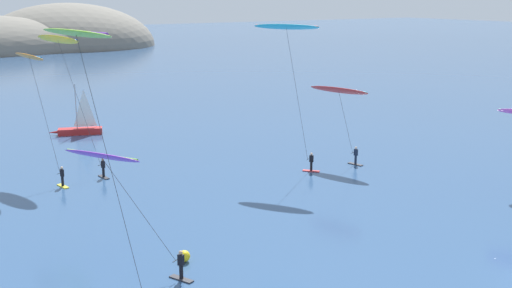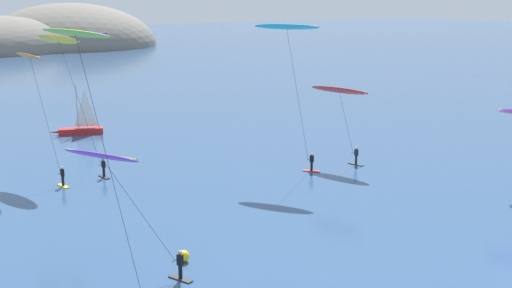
{
  "view_description": "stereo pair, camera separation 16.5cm",
  "coord_description": "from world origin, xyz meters",
  "px_view_note": "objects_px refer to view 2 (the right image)",
  "views": [
    {
      "loc": [
        -31.69,
        -18.0,
        15.35
      ],
      "look_at": [
        -6.33,
        20.81,
        4.52
      ],
      "focal_mm": 45.0,
      "sensor_mm": 36.0,
      "label": 1
    },
    {
      "loc": [
        -31.55,
        -18.09,
        15.35
      ],
      "look_at": [
        -6.33,
        20.81,
        4.52
      ],
      "focal_mm": 45.0,
      "sensor_mm": 36.0,
      "label": 2
    }
  ],
  "objects_px": {
    "kitesurfer_red": "(340,95)",
    "kitesurfer_orange": "(33,67)",
    "sailboat_near": "(78,129)",
    "kitesurfer_purple": "(107,165)",
    "kitesurfer_yellow": "(61,48)",
    "kitesurfer_lime": "(80,51)",
    "marker_buoy": "(184,256)",
    "kitesurfer_cyan": "(289,39)"
  },
  "relations": [
    {
      "from": "kitesurfer_red",
      "to": "kitesurfer_orange",
      "type": "bearing_deg",
      "value": 157.66
    },
    {
      "from": "sailboat_near",
      "to": "kitesurfer_purple",
      "type": "xyz_separation_m",
      "value": [
        -9.59,
        -36.12,
        5.3
      ]
    },
    {
      "from": "kitesurfer_purple",
      "to": "kitesurfer_orange",
      "type": "bearing_deg",
      "value": 86.05
    },
    {
      "from": "kitesurfer_yellow",
      "to": "kitesurfer_lime",
      "type": "bearing_deg",
      "value": -104.33
    },
    {
      "from": "kitesurfer_yellow",
      "to": "marker_buoy",
      "type": "xyz_separation_m",
      "value": [
        -0.87,
        -24.89,
        -10.45
      ]
    },
    {
      "from": "kitesurfer_purple",
      "to": "sailboat_near",
      "type": "bearing_deg",
      "value": 75.13
    },
    {
      "from": "kitesurfer_purple",
      "to": "kitesurfer_yellow",
      "type": "xyz_separation_m",
      "value": [
        4.44,
        22.75,
        4.86
      ]
    },
    {
      "from": "kitesurfer_yellow",
      "to": "kitesurfer_orange",
      "type": "bearing_deg",
      "value": -151.09
    },
    {
      "from": "kitesurfer_red",
      "to": "marker_buoy",
      "type": "bearing_deg",
      "value": -150.3
    },
    {
      "from": "sailboat_near",
      "to": "kitesurfer_lime",
      "type": "bearing_deg",
      "value": -106.68
    },
    {
      "from": "kitesurfer_lime",
      "to": "marker_buoy",
      "type": "relative_size",
      "value": 19.78
    },
    {
      "from": "kitesurfer_red",
      "to": "kitesurfer_yellow",
      "type": "distance_m",
      "value": 25.35
    },
    {
      "from": "kitesurfer_cyan",
      "to": "kitesurfer_lime",
      "type": "bearing_deg",
      "value": -147.59
    },
    {
      "from": "kitesurfer_yellow",
      "to": "marker_buoy",
      "type": "distance_m",
      "value": 27.01
    },
    {
      "from": "kitesurfer_orange",
      "to": "marker_buoy",
      "type": "bearing_deg",
      "value": -84.81
    },
    {
      "from": "kitesurfer_orange",
      "to": "kitesurfer_cyan",
      "type": "bearing_deg",
      "value": -26.73
    },
    {
      "from": "sailboat_near",
      "to": "kitesurfer_yellow",
      "type": "bearing_deg",
      "value": -111.08
    },
    {
      "from": "kitesurfer_orange",
      "to": "kitesurfer_red",
      "type": "bearing_deg",
      "value": -22.34
    },
    {
      "from": "kitesurfer_red",
      "to": "kitesurfer_yellow",
      "type": "relative_size",
      "value": 0.6
    },
    {
      "from": "sailboat_near",
      "to": "kitesurfer_red",
      "type": "bearing_deg",
      "value": -56.41
    },
    {
      "from": "kitesurfer_red",
      "to": "kitesurfer_purple",
      "type": "height_order",
      "value": "kitesurfer_red"
    },
    {
      "from": "marker_buoy",
      "to": "sailboat_near",
      "type": "bearing_deg",
      "value": 81.05
    },
    {
      "from": "kitesurfer_red",
      "to": "kitesurfer_lime",
      "type": "bearing_deg",
      "value": -153.74
    },
    {
      "from": "kitesurfer_red",
      "to": "kitesurfer_purple",
      "type": "bearing_deg",
      "value": -157.61
    },
    {
      "from": "kitesurfer_lime",
      "to": "kitesurfer_orange",
      "type": "distance_m",
      "value": 24.82
    },
    {
      "from": "sailboat_near",
      "to": "kitesurfer_lime",
      "type": "height_order",
      "value": "kitesurfer_lime"
    },
    {
      "from": "kitesurfer_cyan",
      "to": "kitesurfer_orange",
      "type": "distance_m",
      "value": 21.75
    },
    {
      "from": "kitesurfer_cyan",
      "to": "kitesurfer_purple",
      "type": "bearing_deg",
      "value": -151.34
    },
    {
      "from": "kitesurfer_red",
      "to": "kitesurfer_orange",
      "type": "xyz_separation_m",
      "value": [
        -24.92,
        10.24,
        3.17
      ]
    },
    {
      "from": "kitesurfer_purple",
      "to": "marker_buoy",
      "type": "distance_m",
      "value": 6.97
    },
    {
      "from": "kitesurfer_lime",
      "to": "marker_buoy",
      "type": "xyz_separation_m",
      "value": [
        5.77,
        1.08,
        -12.32
      ]
    },
    {
      "from": "kitesurfer_red",
      "to": "kitesurfer_yellow",
      "type": "bearing_deg",
      "value": 151.55
    },
    {
      "from": "kitesurfer_red",
      "to": "kitesurfer_cyan",
      "type": "bearing_deg",
      "value": 174.87
    },
    {
      "from": "kitesurfer_purple",
      "to": "marker_buoy",
      "type": "relative_size",
      "value": 11.53
    },
    {
      "from": "kitesurfer_yellow",
      "to": "kitesurfer_cyan",
      "type": "bearing_deg",
      "value": -34.84
    },
    {
      "from": "kitesurfer_lime",
      "to": "kitesurfer_purple",
      "type": "distance_m",
      "value": 7.79
    },
    {
      "from": "sailboat_near",
      "to": "kitesurfer_orange",
      "type": "distance_m",
      "value": 19.22
    },
    {
      "from": "kitesurfer_cyan",
      "to": "marker_buoy",
      "type": "height_order",
      "value": "kitesurfer_cyan"
    },
    {
      "from": "kitesurfer_lime",
      "to": "kitesurfer_orange",
      "type": "xyz_separation_m",
      "value": [
        3.66,
        24.33,
        -3.22
      ]
    },
    {
      "from": "marker_buoy",
      "to": "kitesurfer_purple",
      "type": "bearing_deg",
      "value": 148.93
    },
    {
      "from": "kitesurfer_lime",
      "to": "kitesurfer_cyan",
      "type": "distance_m",
      "value": 27.25
    },
    {
      "from": "sailboat_near",
      "to": "kitesurfer_red",
      "type": "xyz_separation_m",
      "value": [
        16.78,
        -25.26,
        5.64
      ]
    }
  ]
}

